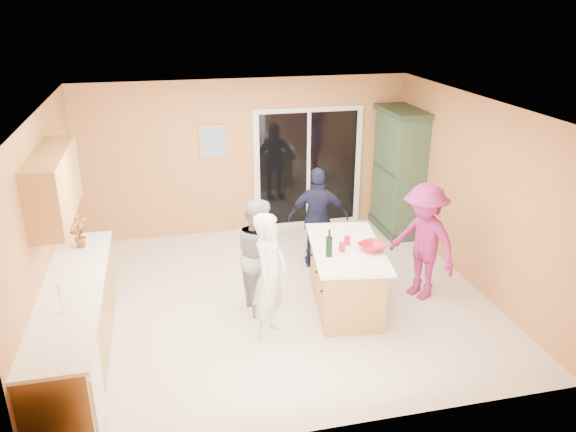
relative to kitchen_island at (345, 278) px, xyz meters
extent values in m
plane|color=beige|center=(-0.81, 0.37, -0.40)|extent=(5.50, 5.50, 0.00)
cube|color=white|center=(-0.81, 0.37, 2.20)|extent=(5.50, 5.00, 0.10)
cube|color=#EFAE62|center=(-0.81, 2.87, 0.90)|extent=(5.50, 0.10, 2.60)
cube|color=#EFAE62|center=(-0.81, -2.13, 0.90)|extent=(5.50, 0.10, 2.60)
cube|color=#EFAE62|center=(-3.56, 0.37, 0.90)|extent=(0.10, 5.00, 2.60)
cube|color=#EFAE62|center=(1.94, 0.37, 0.90)|extent=(0.10, 5.00, 2.60)
cube|color=#AE8343|center=(-3.26, -0.53, 0.05)|extent=(0.60, 3.00, 0.90)
cube|color=white|center=(-3.25, -1.63, 0.00)|extent=(0.62, 0.60, 0.72)
cube|color=white|center=(-3.24, -0.53, 0.52)|extent=(0.65, 3.05, 0.04)
cylinder|color=silver|center=(-3.26, -1.03, 0.69)|extent=(0.02, 0.02, 0.30)
cube|color=#AE8343|center=(-3.38, 0.17, 1.47)|extent=(0.35, 1.60, 0.75)
cube|color=silver|center=(0.24, 2.84, 0.65)|extent=(1.90, 0.05, 2.10)
cube|color=black|center=(0.24, 2.83, 0.65)|extent=(1.70, 0.03, 1.94)
cube|color=silver|center=(0.24, 2.82, 0.65)|extent=(0.06, 0.04, 1.94)
cube|color=silver|center=(0.39, 2.81, 0.60)|extent=(0.02, 0.03, 0.12)
cube|color=tan|center=(-1.36, 2.85, 1.20)|extent=(0.46, 0.03, 0.56)
cube|color=teal|center=(-1.36, 2.84, 1.20)|extent=(0.38, 0.02, 0.48)
cube|color=#AE8343|center=(0.00, 0.00, 0.01)|extent=(0.95, 1.53, 0.82)
cube|color=white|center=(0.00, 0.00, 0.43)|extent=(1.11, 1.74, 0.04)
cube|color=black|center=(0.00, 0.00, -0.35)|extent=(0.87, 1.45, 0.09)
cube|color=#233928|center=(1.68, 2.27, -0.34)|extent=(0.59, 1.11, 0.13)
cube|color=#37533A|center=(1.68, 2.27, 0.65)|extent=(0.52, 1.05, 1.97)
cube|color=#233928|center=(1.68, 2.27, 1.68)|extent=(0.61, 1.15, 0.08)
imported|color=white|center=(-1.08, -0.42, 0.38)|extent=(0.63, 0.68, 1.56)
imported|color=#9F9FA2|center=(-1.09, 0.24, 0.35)|extent=(0.68, 0.81, 1.50)
imported|color=black|center=(-0.02, 1.24, 0.36)|extent=(0.95, 0.55, 1.53)
imported|color=#97216E|center=(1.08, 0.04, 0.40)|extent=(0.97, 1.18, 1.60)
imported|color=#B5141F|center=(0.28, -0.16, 0.49)|extent=(0.43, 0.43, 0.08)
imported|color=#A91110|center=(-3.26, 0.53, 0.76)|extent=(0.26, 0.20, 0.44)
cylinder|color=#B5141F|center=(0.02, 0.06, 0.51)|extent=(0.08, 0.08, 0.11)
cylinder|color=#B5141F|center=(-0.10, -0.11, 0.51)|extent=(0.11, 0.11, 0.12)
cylinder|color=black|center=(-0.30, -0.21, 0.58)|extent=(0.08, 0.08, 0.25)
cylinder|color=black|center=(-0.30, -0.21, 0.75)|extent=(0.03, 0.03, 0.09)
cylinder|color=white|center=(0.23, 0.44, 0.46)|extent=(0.32, 0.32, 0.02)
camera|label=1|loc=(-2.18, -6.15, 3.42)|focal=35.00mm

